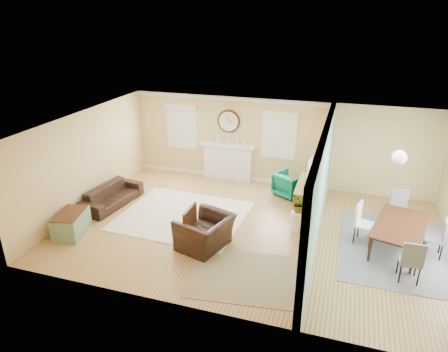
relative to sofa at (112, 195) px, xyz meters
The scene contains 27 objects.
floor 3.99m from the sofa, ahead, with size 9.00×9.00×0.00m, color olive.
wall_back 4.98m from the sofa, 35.33° to the left, with size 9.00×0.02×2.60m, color tan.
wall_front 5.19m from the sofa, 38.72° to the right, with size 9.00×0.02×2.60m, color tan.
wall_left 1.17m from the sofa, 160.70° to the right, with size 0.02×6.00×2.60m, color tan.
ceiling 4.61m from the sofa, ahead, with size 9.00×6.00×0.02m, color white.
partition 5.59m from the sofa, ahead, with size 0.17×6.00×2.60m.
fireplace 3.67m from the sofa, 47.47° to the left, with size 1.70×0.30×1.17m.
wall_clock 4.04m from the sofa, 48.37° to the left, with size 0.70×0.07×0.70m.
window_left 3.23m from the sofa, 71.57° to the left, with size 1.05×0.13×1.42m.
window_right 5.08m from the sofa, 34.53° to the left, with size 1.05×0.13×1.42m.
pendant 7.24m from the sofa, ahead, with size 0.30×0.30×0.55m.
rug_cream 2.12m from the sofa, ahead, with size 3.11×2.69×0.02m, color silver.
rug_jute 4.72m from the sofa, 25.40° to the right, with size 2.11×1.72×0.01m, color tan.
rug_grey 7.30m from the sofa, ahead, with size 2.51×3.14×0.01m, color slate.
sofa is the anchor object (origin of this frame).
eames_chair 3.39m from the sofa, 21.23° to the right, with size 1.14×1.00×0.74m, color black.
green_chair 4.97m from the sofa, 24.70° to the left, with size 0.73×0.75×0.69m, color #006A54.
trunk 1.65m from the sofa, 92.25° to the right, with size 0.79×1.07×0.55m.
credenza 5.23m from the sofa, 13.32° to the left, with size 0.52×1.53×0.80m.
tv 5.28m from the sofa, 13.37° to the left, with size 1.08×0.14×0.62m, color black.
garden_stool 5.03m from the sofa, ahead, with size 0.33×0.33×0.49m, color white.
potted_plant 5.04m from the sofa, ahead, with size 0.38×0.33×0.43m, color #337F33.
dining_table 7.29m from the sofa, ahead, with size 1.80×1.00×0.63m, color #442011.
dining_chair_n 7.46m from the sofa, ahead, with size 0.48×0.48×0.92m.
dining_chair_s 7.46m from the sofa, ahead, with size 0.42×0.42×0.93m.
dining_chair_w 6.55m from the sofa, ahead, with size 0.53×0.53×0.97m.
dining_chair_e 7.96m from the sofa, ahead, with size 0.43×0.43×0.88m.
Camera 1 is at (1.93, -8.27, 4.92)m, focal length 32.00 mm.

